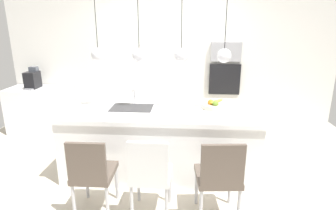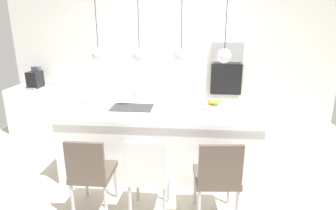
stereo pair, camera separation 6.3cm
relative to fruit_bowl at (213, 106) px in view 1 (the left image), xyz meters
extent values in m
plane|color=beige|center=(-0.70, -0.04, -0.94)|extent=(6.60, 6.60, 0.00)
cube|color=silver|center=(-0.70, 1.61, 0.36)|extent=(6.00, 0.10, 2.60)
cube|color=white|center=(-0.70, -0.04, -0.52)|extent=(2.51, 1.06, 0.84)
cube|color=white|center=(-0.70, -0.04, -0.07)|extent=(2.57, 1.12, 0.06)
cube|color=#2D2D30|center=(-1.09, -0.04, -0.05)|extent=(0.56, 0.40, 0.02)
cylinder|color=silver|center=(-1.09, 0.20, 0.07)|extent=(0.02, 0.02, 0.22)
cylinder|color=silver|center=(-1.09, 0.12, 0.17)|extent=(0.02, 0.16, 0.02)
cylinder|color=beige|center=(0.00, 0.01, -0.01)|extent=(0.29, 0.29, 0.06)
sphere|color=olive|center=(0.02, -0.04, 0.05)|extent=(0.08, 0.08, 0.08)
sphere|color=orange|center=(-0.03, 0.01, 0.04)|extent=(0.08, 0.08, 0.08)
ellipsoid|color=yellow|center=(0.04, -0.02, 0.07)|extent=(0.19, 0.11, 0.08)
cube|color=white|center=(-3.10, 1.24, -0.52)|extent=(1.10, 0.60, 0.84)
cube|color=black|center=(-3.18, 1.24, 0.05)|extent=(0.20, 0.28, 0.30)
cube|color=gray|center=(-3.18, 1.07, -0.09)|extent=(0.16, 0.08, 0.02)
cube|color=#4C515B|center=(-3.18, 1.33, 0.24)|extent=(0.14, 0.11, 0.08)
cube|color=#9E9EA3|center=(0.33, 1.54, 0.55)|extent=(0.54, 0.08, 0.34)
cube|color=black|center=(0.33, 1.54, 0.05)|extent=(0.56, 0.08, 0.56)
cube|color=brown|center=(-1.32, -0.98, -0.49)|extent=(0.42, 0.46, 0.06)
cube|color=brown|center=(-1.32, -1.19, -0.25)|extent=(0.39, 0.04, 0.42)
cylinder|color=#B2B2B7|center=(-1.15, -0.78, -0.73)|extent=(0.04, 0.04, 0.42)
cylinder|color=#B2B2B7|center=(-1.50, -0.78, -0.73)|extent=(0.04, 0.04, 0.42)
cylinder|color=#B2B2B7|center=(-1.14, -1.18, -0.73)|extent=(0.04, 0.04, 0.42)
cylinder|color=#B2B2B7|center=(-1.50, -1.18, -0.73)|extent=(0.04, 0.04, 0.42)
cube|color=silver|center=(-0.71, -0.98, -0.49)|extent=(0.43, 0.43, 0.06)
cube|color=silver|center=(-0.71, -1.17, -0.24)|extent=(0.40, 0.05, 0.43)
cylinder|color=#B2B2B7|center=(-0.53, -0.80, -0.73)|extent=(0.04, 0.04, 0.42)
cylinder|color=#B2B2B7|center=(-0.89, -0.79, -0.73)|extent=(0.04, 0.04, 0.42)
cylinder|color=#B2B2B7|center=(-0.53, -1.16, -0.73)|extent=(0.04, 0.04, 0.42)
cylinder|color=#B2B2B7|center=(-0.89, -1.15, -0.73)|extent=(0.04, 0.04, 0.42)
cube|color=brown|center=(-0.01, -0.98, -0.48)|extent=(0.48, 0.48, 0.06)
cube|color=brown|center=(0.01, -1.18, -0.24)|extent=(0.42, 0.08, 0.43)
cylinder|color=#B2B2B7|center=(0.16, -0.77, -0.72)|extent=(0.04, 0.04, 0.43)
cylinder|color=#B2B2B7|center=(-0.22, -0.80, -0.72)|extent=(0.04, 0.04, 0.43)
cylinder|color=#B2B2B7|center=(0.19, -1.15, -0.72)|extent=(0.04, 0.04, 0.43)
cylinder|color=#B2B2B7|center=(-0.19, -1.19, -0.72)|extent=(0.04, 0.04, 0.43)
sphere|color=silver|center=(-1.50, -0.04, 0.66)|extent=(0.18, 0.18, 0.18)
cylinder|color=black|center=(-1.50, -0.04, 1.05)|extent=(0.01, 0.01, 0.60)
sphere|color=silver|center=(-0.97, -0.04, 0.66)|extent=(0.18, 0.18, 0.18)
cylinder|color=black|center=(-0.97, -0.04, 1.05)|extent=(0.01, 0.01, 0.60)
sphere|color=silver|center=(-0.43, -0.04, 0.66)|extent=(0.18, 0.18, 0.18)
cylinder|color=black|center=(-0.43, -0.04, 1.05)|extent=(0.01, 0.01, 0.60)
sphere|color=silver|center=(0.10, -0.04, 0.66)|extent=(0.18, 0.18, 0.18)
cylinder|color=black|center=(0.10, -0.04, 1.05)|extent=(0.01, 0.01, 0.60)
camera|label=1|loc=(-0.34, -3.59, 1.07)|focal=29.92mm
camera|label=2|loc=(-0.28, -3.59, 1.07)|focal=29.92mm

